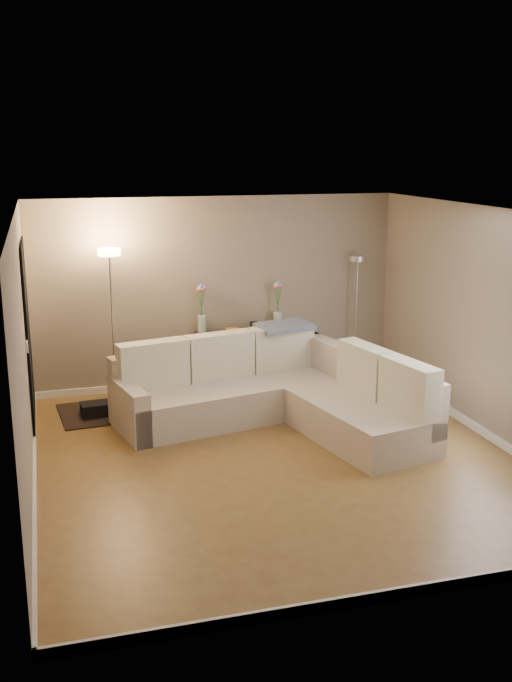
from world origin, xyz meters
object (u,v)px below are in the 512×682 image
object	(u,v)px
console_table	(235,355)
floor_lamp_unlit	(357,292)
floor_lamp_lit	(111,295)
sectional_sofa	(276,393)

from	to	relation	value
console_table	floor_lamp_unlit	world-z (taller)	floor_lamp_unlit
floor_lamp_lit	floor_lamp_unlit	world-z (taller)	floor_lamp_lit
sectional_sofa	console_table	bearing A→B (deg)	94.12
sectional_sofa	floor_lamp_unlit	world-z (taller)	floor_lamp_unlit
sectional_sofa	console_table	size ratio (longest dim) A/B	2.64
floor_lamp_unlit	floor_lamp_lit	bearing A→B (deg)	-177.37
floor_lamp_lit	floor_lamp_unlit	xyz separation A→B (m)	(3.42, 0.16, -0.17)
sectional_sofa	floor_lamp_lit	world-z (taller)	floor_lamp_lit
sectional_sofa	console_table	xyz separation A→B (m)	(-0.11, 1.58, 0.06)
floor_lamp_lit	floor_lamp_unlit	size ratio (longest dim) A/B	1.13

